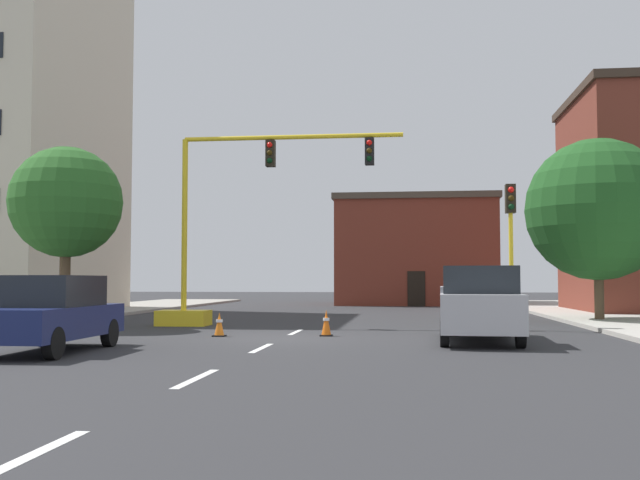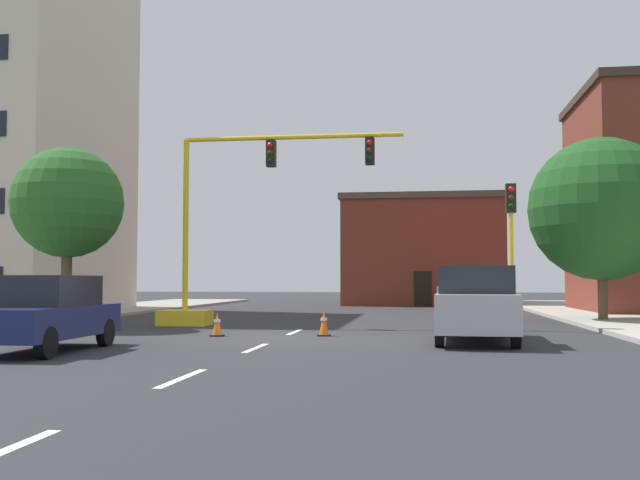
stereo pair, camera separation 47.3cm
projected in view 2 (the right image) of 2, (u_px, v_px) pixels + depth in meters
name	position (u px, v px, depth m)	size (l,w,h in m)	color
ground_plane	(279.00, 338.00, 20.66)	(160.00, 160.00, 0.00)	#2D2D30
sidewalk_left	(20.00, 318.00, 30.26)	(6.00, 56.00, 0.14)	#9E998E
lane_stripe_seg_1	(182.00, 378.00, 12.25)	(0.16, 2.40, 0.01)	silver
lane_stripe_seg_2	(256.00, 348.00, 17.69)	(0.16, 2.40, 0.01)	silver
lane_stripe_seg_3	(295.00, 332.00, 23.13)	(0.16, 2.40, 0.01)	silver
building_brick_center	(422.00, 252.00, 50.76)	(10.64, 10.04, 7.19)	brown
traffic_signal_gantry	(215.00, 264.00, 26.50)	(8.79, 1.20, 6.83)	yellow
traffic_light_pole_right	(511.00, 222.00, 24.16)	(0.32, 0.47, 4.80)	yellow
tree_right_mid	(601.00, 209.00, 28.26)	(5.50, 5.50, 7.11)	brown
tree_left_near	(68.00, 203.00, 25.15)	(3.77, 3.77, 6.17)	brown
pickup_truck_silver	(475.00, 305.00, 19.53)	(2.24, 5.48, 1.99)	#BCBCC1
sedan_navy_near_left	(45.00, 313.00, 16.85)	(1.96, 4.54, 1.74)	navy
traffic_cone_roadside_a	(217.00, 324.00, 21.43)	(0.36, 0.36, 0.70)	black
traffic_cone_roadside_b	(324.00, 323.00, 21.51)	(0.36, 0.36, 0.76)	black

